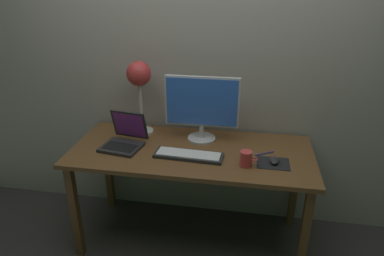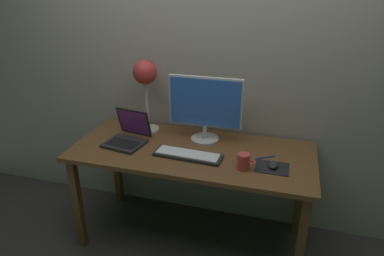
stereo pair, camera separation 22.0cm
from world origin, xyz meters
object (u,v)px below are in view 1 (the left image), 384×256
Objects in this scene: keyboard_main at (189,155)px; laptop at (125,136)px; desk_lamp at (139,79)px; monitor at (202,105)px; mouse at (274,160)px; coffee_mug at (246,159)px; pen at (264,153)px.

laptop is (-0.46, 0.10, 0.05)m from keyboard_main.
monitor is at bearing -6.14° from desk_lamp.
keyboard_main is at bearing -37.91° from desk_lamp.
coffee_mug is (-0.17, -0.06, 0.03)m from mouse.
monitor is 0.50m from coffee_mug.
desk_lamp is (-0.41, 0.32, 0.39)m from keyboard_main.
keyboard_main reaches higher than pen.
laptop is at bearing 174.79° from mouse.
monitor is 0.48m from desk_lamp.
mouse reaches higher than pen.
keyboard_main is at bearing 171.51° from coffee_mug.
coffee_mug reaches higher than keyboard_main.
pen is at bearing -19.07° from monitor.
monitor is 0.60m from mouse.
laptop is 0.41m from desk_lamp.
desk_lamp is 1.06m from mouse.
mouse is at bearing -5.21° from laptop.
mouse is (0.94, -0.31, -0.38)m from desk_lamp.
coffee_mug is at bearing -10.50° from laptop.
keyboard_main is 0.37m from coffee_mug.
monitor is 3.62× the size of pen.
pen is (-0.06, 0.11, -0.02)m from mouse.
monitor is 0.56m from laptop.
monitor is 1.67× the size of laptop.
mouse is (0.53, 0.01, 0.01)m from keyboard_main.
laptop is 0.94m from pen.
mouse is 0.69× the size of pen.
monitor reaches higher than coffee_mug.
coffee_mug is 0.77× the size of pen.
keyboard_main is at bearing -179.16° from mouse.
mouse is at bearing 19.89° from coffee_mug.
laptop is at bearing 169.50° from coffee_mug.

